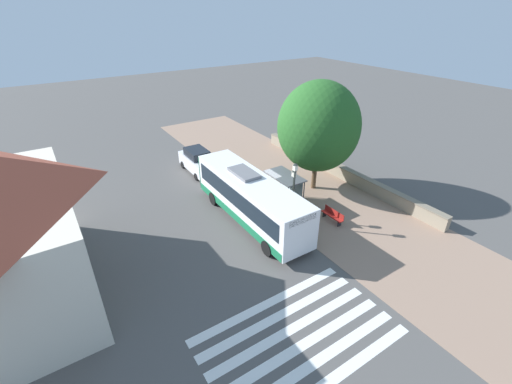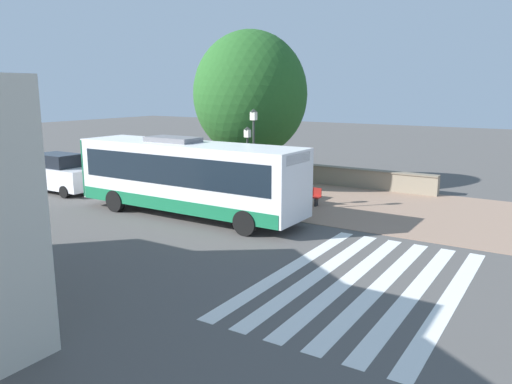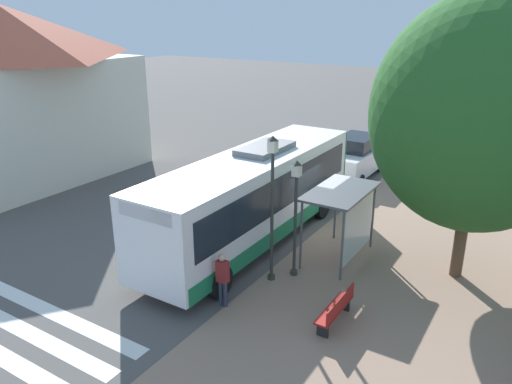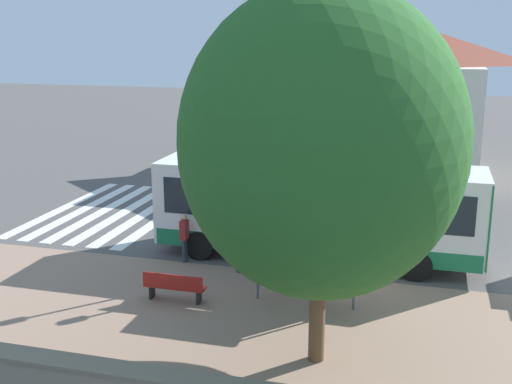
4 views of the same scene
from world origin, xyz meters
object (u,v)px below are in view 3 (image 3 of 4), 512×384
(street_lamp_near, at_px, (272,198))
(parked_car_behind_bus, at_px, (355,157))
(pedestrian, at_px, (223,276))
(bench, at_px, (336,309))
(bus, at_px, (254,195))
(shade_tree, at_px, (480,115))
(bus_shelter, at_px, (345,203))
(street_lamp_far, at_px, (296,209))

(street_lamp_near, xyz_separation_m, parked_car_behind_bus, (1.72, -11.48, -1.75))
(pedestrian, distance_m, bench, 3.28)
(bus, bearing_deg, shade_tree, -169.94)
(bus_shelter, height_order, bench, bus_shelter)
(bus, height_order, street_lamp_far, street_lamp_far)
(street_lamp_near, height_order, street_lamp_far, street_lamp_near)
(street_lamp_far, bearing_deg, bus_shelter, -114.76)
(bus, bearing_deg, bus_shelter, -173.93)
(shade_tree, bearing_deg, bus_shelter, 13.69)
(bus_shelter, bearing_deg, bus, 6.07)
(bus_shelter, bearing_deg, parked_car_behind_bus, -71.26)
(bus, xyz_separation_m, pedestrian, (-1.60, 4.20, -0.81))
(pedestrian, xyz_separation_m, street_lamp_far, (-0.88, -2.70, 1.31))
(bus, bearing_deg, street_lamp_near, 133.16)
(bus_shelter, xyz_separation_m, street_lamp_far, (0.86, 1.86, 0.24))
(street_lamp_near, distance_m, shade_tree, 6.46)
(bench, height_order, parked_car_behind_bus, parked_car_behind_bus)
(street_lamp_near, relative_size, street_lamp_far, 1.21)
(street_lamp_far, distance_m, parked_car_behind_bus, 11.14)
(bench, relative_size, street_lamp_near, 0.39)
(bus_shelter, distance_m, parked_car_behind_bus, 9.54)
(shade_tree, bearing_deg, parked_car_behind_bus, -50.70)
(bus_shelter, xyz_separation_m, street_lamp_near, (1.33, 2.50, 0.70))
(pedestrian, height_order, street_lamp_far, street_lamp_far)
(bench, bearing_deg, parked_car_behind_bus, -70.72)
(bus_shelter, bearing_deg, pedestrian, 69.11)
(street_lamp_near, distance_m, street_lamp_far, 0.92)
(bus, distance_m, shade_tree, 7.83)
(street_lamp_far, xyz_separation_m, parked_car_behind_bus, (2.19, -10.84, -1.29))
(pedestrian, distance_m, street_lamp_far, 3.12)
(bench, distance_m, street_lamp_near, 3.72)
(bus, distance_m, pedestrian, 4.57)
(parked_car_behind_bus, bearing_deg, street_lamp_far, 101.41)
(bus_shelter, relative_size, street_lamp_near, 0.66)
(bus_shelter, distance_m, street_lamp_near, 2.92)
(street_lamp_near, height_order, parked_car_behind_bus, street_lamp_near)
(pedestrian, bearing_deg, street_lamp_near, -101.26)
(street_lamp_far, bearing_deg, street_lamp_near, 53.65)
(street_lamp_near, xyz_separation_m, street_lamp_far, (-0.47, -0.64, -0.46))
(bus_shelter, relative_size, parked_car_behind_bus, 0.67)
(pedestrian, xyz_separation_m, street_lamp_near, (-0.41, -2.05, 1.77))
(bus, bearing_deg, pedestrian, 110.89)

